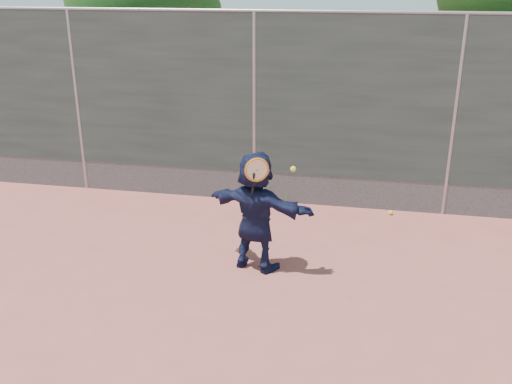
# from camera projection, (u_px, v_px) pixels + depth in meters

# --- Properties ---
(ground) EXTENTS (80.00, 80.00, 0.00)m
(ground) POSITION_uv_depth(u_px,v_px,m) (191.00, 315.00, 6.24)
(ground) COLOR #9E4C42
(ground) RESTS_ON ground
(player) EXTENTS (1.49, 0.85, 1.53)m
(player) POSITION_uv_depth(u_px,v_px,m) (256.00, 211.00, 7.01)
(player) COLOR #131836
(player) RESTS_ON ground
(ball_ground) EXTENTS (0.07, 0.07, 0.07)m
(ball_ground) POSITION_uv_depth(u_px,v_px,m) (391.00, 213.00, 8.85)
(ball_ground) COLOR #C3D42F
(ball_ground) RESTS_ON ground
(fence) EXTENTS (20.00, 0.06, 3.03)m
(fence) POSITION_uv_depth(u_px,v_px,m) (254.00, 106.00, 8.89)
(fence) COLOR #38423D
(fence) RESTS_ON ground
(swing_action) EXTENTS (0.59, 0.18, 0.51)m
(swing_action) POSITION_uv_depth(u_px,v_px,m) (260.00, 171.00, 6.61)
(swing_action) COLOR orange
(swing_action) RESTS_ON ground
(tree_left) EXTENTS (3.15, 3.00, 4.53)m
(tree_left) POSITION_uv_depth(u_px,v_px,m) (148.00, 4.00, 11.73)
(tree_left) COLOR #382314
(tree_left) RESTS_ON ground
(weed_clump) EXTENTS (0.68, 0.07, 0.30)m
(weed_clump) POSITION_uv_depth(u_px,v_px,m) (271.00, 196.00, 9.24)
(weed_clump) COLOR #387226
(weed_clump) RESTS_ON ground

